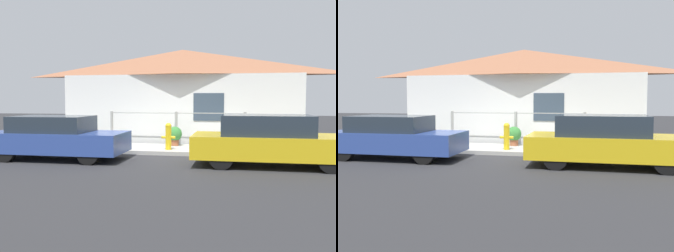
{
  "view_description": "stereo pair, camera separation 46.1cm",
  "coord_description": "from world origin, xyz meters",
  "views": [
    {
      "loc": [
        2.16,
        -11.24,
        1.75
      ],
      "look_at": [
        -0.0,
        0.3,
        0.9
      ],
      "focal_mm": 40.0,
      "sensor_mm": 36.0,
      "label": 1
    },
    {
      "loc": [
        2.62,
        -11.15,
        1.75
      ],
      "look_at": [
        -0.0,
        0.3,
        0.9
      ],
      "focal_mm": 40.0,
      "sensor_mm": 36.0,
      "label": 2
    }
  ],
  "objects": [
    {
      "name": "ground_plane",
      "position": [
        0.0,
        0.0,
        0.0
      ],
      "size": [
        60.0,
        60.0,
        0.0
      ],
      "primitive_type": "plane",
      "color": "#2D2D30"
    },
    {
      "name": "sidewalk",
      "position": [
        0.0,
        1.0,
        0.06
      ],
      "size": [
        24.0,
        2.0,
        0.13
      ],
      "color": "#B2AFA8",
      "rests_on": "ground_plane"
    },
    {
      "name": "house",
      "position": [
        0.0,
        3.29,
        2.94
      ],
      "size": [
        9.31,
        2.23,
        3.68
      ],
      "color": "white",
      "rests_on": "ground_plane"
    },
    {
      "name": "fence",
      "position": [
        0.0,
        1.85,
        0.77
      ],
      "size": [
        4.9,
        0.1,
        1.18
      ],
      "color": "#999993",
      "rests_on": "sidewalk"
    },
    {
      "name": "car_left",
      "position": [
        -3.0,
        -1.24,
        0.64
      ],
      "size": [
        3.94,
        1.69,
        1.26
      ],
      "rotation": [
        0.0,
        0.0,
        0.0
      ],
      "color": "#2D4793",
      "rests_on": "ground_plane"
    },
    {
      "name": "car_right",
      "position": [
        3.01,
        -1.24,
        0.67
      ],
      "size": [
        4.15,
        1.75,
        1.34
      ],
      "rotation": [
        0.0,
        0.0,
        -0.01
      ],
      "color": "gold",
      "rests_on": "ground_plane"
    },
    {
      "name": "fire_hydrant",
      "position": [
        -0.02,
        0.46,
        0.58
      ],
      "size": [
        0.44,
        0.2,
        0.86
      ],
      "color": "yellow",
      "rests_on": "sidewalk"
    },
    {
      "name": "potted_plant_near_hydrant",
      "position": [
        0.0,
        1.54,
        0.5
      ],
      "size": [
        0.51,
        0.51,
        0.67
      ],
      "color": "#9E5638",
      "rests_on": "sidewalk"
    },
    {
      "name": "potted_plant_by_fence",
      "position": [
        -3.22,
        1.66,
        0.36
      ],
      "size": [
        0.33,
        0.33,
        0.45
      ],
      "color": "slate",
      "rests_on": "sidewalk"
    }
  ]
}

